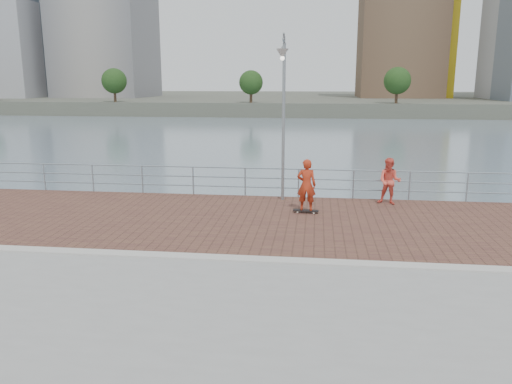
# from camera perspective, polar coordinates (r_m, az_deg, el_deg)

# --- Properties ---
(water) EXTENTS (400.00, 400.00, 0.00)m
(water) POSITION_cam_1_polar(r_m,az_deg,el_deg) (13.38, -1.07, -15.85)
(water) COLOR slate
(water) RESTS_ON ground
(brick_lane) EXTENTS (40.00, 6.80, 0.02)m
(brick_lane) POSITION_cam_1_polar(r_m,az_deg,el_deg) (15.94, 0.69, -3.27)
(brick_lane) COLOR brown
(brick_lane) RESTS_ON seawall
(curb) EXTENTS (40.00, 0.40, 0.06)m
(curb) POSITION_cam_1_polar(r_m,az_deg,el_deg) (12.54, -1.11, -7.67)
(curb) COLOR #B7B5AD
(curb) RESTS_ON seawall
(far_shore) EXTENTS (320.00, 95.00, 2.50)m
(far_shore) POSITION_cam_1_polar(r_m,az_deg,el_deg) (134.25, 6.32, 10.40)
(far_shore) COLOR #4C5142
(far_shore) RESTS_ON ground
(guardrail) EXTENTS (39.06, 0.06, 1.13)m
(guardrail) POSITION_cam_1_polar(r_m,az_deg,el_deg) (19.08, 1.81, 1.49)
(guardrail) COLOR #8C9EA8
(guardrail) RESTS_ON brick_lane
(street_lamp) EXTENTS (0.42, 1.21, 5.70)m
(street_lamp) POSITION_cam_1_polar(r_m,az_deg,el_deg) (17.77, 3.11, 11.56)
(street_lamp) COLOR gray
(street_lamp) RESTS_ON brick_lane
(skateboard) EXTENTS (0.86, 0.28, 0.10)m
(skateboard) POSITION_cam_1_polar(r_m,az_deg,el_deg) (16.88, 5.72, -2.13)
(skateboard) COLOR black
(skateboard) RESTS_ON brick_lane
(skateboarder) EXTENTS (0.67, 0.47, 1.75)m
(skateboarder) POSITION_cam_1_polar(r_m,az_deg,el_deg) (16.68, 5.78, 0.80)
(skateboarder) COLOR #B43118
(skateboarder) RESTS_ON skateboard
(bystander) EXTENTS (0.96, 0.84, 1.67)m
(bystander) POSITION_cam_1_polar(r_m,az_deg,el_deg) (18.46, 15.02, 1.20)
(bystander) COLOR #F25947
(bystander) RESTS_ON brick_lane
(shoreline_trees) EXTENTS (144.69, 4.79, 6.38)m
(shoreline_trees) POSITION_cam_1_polar(r_m,az_deg,el_deg) (88.82, 10.78, 12.35)
(shoreline_trees) COLOR #473323
(shoreline_trees) RESTS_ON far_shore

